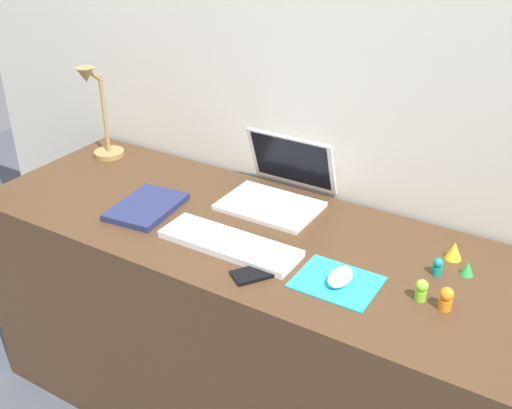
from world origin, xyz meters
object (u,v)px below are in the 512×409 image
at_px(laptop, 280,185).
at_px(cell_phone, 256,273).
at_px(toy_figurine_orange, 446,298).
at_px(toy_figurine_lime, 421,290).
at_px(toy_figurine_yellow, 454,250).
at_px(desk_lamp, 99,115).
at_px(toy_figurine_green, 468,268).
at_px(mouse, 340,277).
at_px(notebook_pad, 146,207).
at_px(keyboard, 229,244).
at_px(toy_figurine_teal, 438,266).

height_order(laptop, cell_phone, laptop).
relative_size(cell_phone, toy_figurine_orange, 2.11).
xyz_separation_m(toy_figurine_lime, toy_figurine_yellow, (0.02, 0.23, -0.00)).
height_order(toy_figurine_lime, toy_figurine_yellow, toy_figurine_lime).
distance_m(laptop, toy_figurine_orange, 0.68).
bearing_deg(toy_figurine_yellow, desk_lamp, 179.95).
bearing_deg(toy_figurine_green, desk_lamp, 177.48).
relative_size(mouse, toy_figurine_lime, 1.67).
xyz_separation_m(cell_phone, notebook_pad, (-0.48, 0.12, 0.01)).
relative_size(toy_figurine_lime, toy_figurine_orange, 0.95).
xyz_separation_m(cell_phone, toy_figurine_green, (0.47, 0.29, 0.01)).
bearing_deg(cell_phone, keyboard, -175.09).
bearing_deg(toy_figurine_yellow, cell_phone, -140.36).
height_order(cell_phone, toy_figurine_teal, toy_figurine_teal).
height_order(notebook_pad, toy_figurine_lime, toy_figurine_lime).
relative_size(keyboard, toy_figurine_yellow, 8.05).
bearing_deg(keyboard, toy_figurine_teal, 17.60).
xyz_separation_m(cell_phone, toy_figurine_lime, (0.40, 0.12, 0.03)).
bearing_deg(cell_phone, desk_lamp, -167.24).
xyz_separation_m(keyboard, notebook_pad, (-0.34, 0.05, 0.00)).
relative_size(laptop, toy_figurine_lime, 5.21).
bearing_deg(toy_figurine_lime, notebook_pad, 179.78).
relative_size(mouse, notebook_pad, 0.40).
height_order(keyboard, cell_phone, keyboard).
bearing_deg(toy_figurine_teal, toy_figurine_orange, -65.94).
xyz_separation_m(notebook_pad, toy_figurine_yellow, (0.89, 0.22, 0.02)).
xyz_separation_m(desk_lamp, toy_figurine_lime, (1.27, -0.23, -0.14)).
bearing_deg(notebook_pad, toy_figurine_lime, -6.55).
bearing_deg(notebook_pad, desk_lamp, 143.99).
bearing_deg(mouse, toy_figurine_teal, 40.67).
xyz_separation_m(laptop, keyboard, (0.02, -0.32, -0.04)).
height_order(mouse, toy_figurine_orange, toy_figurine_orange).
bearing_deg(toy_figurine_teal, laptop, 165.17).
distance_m(toy_figurine_lime, toy_figurine_orange, 0.06).
distance_m(desk_lamp, notebook_pad, 0.48).
distance_m(laptop, toy_figurine_lime, 0.62).
relative_size(laptop, keyboard, 0.73).
relative_size(toy_figurine_orange, toy_figurine_green, 1.57).
xyz_separation_m(toy_figurine_orange, toy_figurine_green, (0.01, 0.17, -0.01)).
bearing_deg(toy_figurine_green, toy_figurine_orange, -92.54).
bearing_deg(toy_figurine_yellow, toy_figurine_orange, -79.12).
distance_m(toy_figurine_orange, toy_figurine_green, 0.17).
height_order(notebook_pad, toy_figurine_teal, toy_figurine_teal).
bearing_deg(desk_lamp, toy_figurine_lime, -10.17).
distance_m(mouse, notebook_pad, 0.68).
xyz_separation_m(keyboard, desk_lamp, (-0.73, 0.27, 0.16)).
height_order(cell_phone, toy_figurine_green, toy_figurine_green).
distance_m(keyboard, cell_phone, 0.16).
height_order(toy_figurine_lime, toy_figurine_orange, toy_figurine_orange).
xyz_separation_m(toy_figurine_lime, toy_figurine_orange, (0.06, -0.00, 0.00)).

